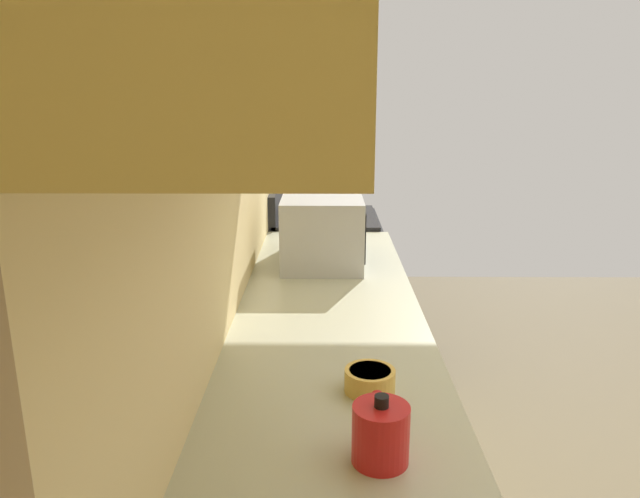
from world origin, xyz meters
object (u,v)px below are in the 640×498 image
at_px(bowl, 370,379).
at_px(kettle, 381,433).
at_px(microwave, 323,228).
at_px(oven_range, 325,290).

xyz_separation_m(bowl, kettle, (-0.29, 0.00, 0.03)).
height_order(bowl, kettle, kettle).
bearing_deg(kettle, microwave, 4.88).
bearing_deg(oven_range, microwave, 179.10).
distance_m(bowl, kettle, 0.29).
xyz_separation_m(microwave, bowl, (-1.15, -0.12, -0.12)).
bearing_deg(bowl, kettle, 180.00).
bearing_deg(microwave, oven_range, -0.90).
bearing_deg(bowl, microwave, 6.09).
height_order(microwave, kettle, microwave).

